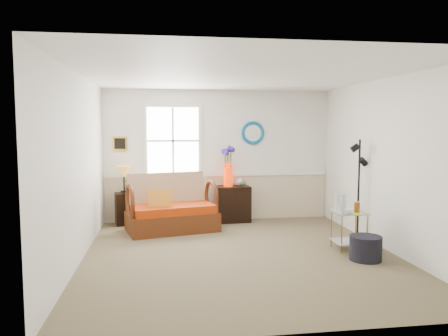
{
  "coord_description": "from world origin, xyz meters",
  "views": [
    {
      "loc": [
        -1.11,
        -6.15,
        1.86
      ],
      "look_at": [
        -0.15,
        0.61,
        1.22
      ],
      "focal_mm": 35.0,
      "sensor_mm": 36.0,
      "label": 1
    }
  ],
  "objects": [
    {
      "name": "throw_pillow",
      "position": [
        -1.16,
        1.54,
        0.55
      ],
      "size": [
        0.44,
        0.15,
        0.43
      ],
      "primitive_type": null,
      "rotation": [
        0.0,
        0.0,
        0.09
      ],
      "color": "#BD5C07",
      "rests_on": "loveseat"
    },
    {
      "name": "tabletop_items",
      "position": [
        1.64,
        -0.04,
        0.73
      ],
      "size": [
        0.46,
        0.46,
        0.26
      ],
      "primitive_type": null,
      "rotation": [
        0.0,
        0.0,
        -0.04
      ],
      "color": "silver",
      "rests_on": "side_table"
    },
    {
      "name": "loveseat",
      "position": [
        -0.95,
        1.65,
        0.51
      ],
      "size": [
        1.73,
        1.24,
        1.02
      ],
      "primitive_type": null,
      "rotation": [
        0.0,
        0.0,
        0.24
      ],
      "color": "#532214",
      "rests_on": "floor"
    },
    {
      "name": "window",
      "position": [
        -0.9,
        2.47,
        1.6
      ],
      "size": [
        1.14,
        0.06,
        1.44
      ],
      "primitive_type": null,
      "color": "white",
      "rests_on": "walls"
    },
    {
      "name": "potted_plant",
      "position": [
        -1.71,
        2.34,
        0.74
      ],
      "size": [
        0.39,
        0.41,
        0.26
      ],
      "primitive_type": "imported",
      "rotation": [
        0.0,
        0.0,
        0.33
      ],
      "color": "#446F2E",
      "rests_on": "lamp_stand"
    },
    {
      "name": "ceiling",
      "position": [
        0.0,
        0.0,
        2.6
      ],
      "size": [
        4.5,
        5.0,
        0.01
      ],
      "primitive_type": "cube",
      "color": "white",
      "rests_on": "walls"
    },
    {
      "name": "floor",
      "position": [
        0.0,
        0.0,
        0.0
      ],
      "size": [
        4.5,
        5.0,
        0.01
      ],
      "primitive_type": "cube",
      "color": "brown",
      "rests_on": "ground"
    },
    {
      "name": "chair_rail",
      "position": [
        0.0,
        2.47,
        0.92
      ],
      "size": [
        4.46,
        0.04,
        0.06
      ],
      "primitive_type": "cube",
      "color": "white",
      "rests_on": "walls"
    },
    {
      "name": "lamp_stand",
      "position": [
        -1.84,
        2.3,
        0.31
      ],
      "size": [
        0.41,
        0.41,
        0.61
      ],
      "primitive_type": null,
      "rotation": [
        0.0,
        0.0,
        0.2
      ],
      "color": "black",
      "rests_on": "floor"
    },
    {
      "name": "picture",
      "position": [
        -1.92,
        2.48,
        1.55
      ],
      "size": [
        0.28,
        0.03,
        0.28
      ],
      "primitive_type": "cube",
      "color": "gold",
      "rests_on": "walls"
    },
    {
      "name": "walls",
      "position": [
        0.0,
        0.0,
        1.3
      ],
      "size": [
        4.51,
        5.01,
        2.6
      ],
      "color": "white",
      "rests_on": "floor"
    },
    {
      "name": "ottoman",
      "position": [
        1.7,
        -0.5,
        0.17
      ],
      "size": [
        0.51,
        0.51,
        0.34
      ],
      "primitive_type": "cylinder",
      "rotation": [
        0.0,
        0.0,
        0.14
      ],
      "color": "black",
      "rests_on": "floor"
    },
    {
      "name": "side_table",
      "position": [
        1.68,
        0.01,
        0.3
      ],
      "size": [
        0.47,
        0.47,
        0.59
      ],
      "primitive_type": null,
      "rotation": [
        0.0,
        0.0,
        -0.01
      ],
      "color": "gold",
      "rests_on": "floor"
    },
    {
      "name": "cabinet",
      "position": [
        0.26,
        2.26,
        0.35
      ],
      "size": [
        0.69,
        0.47,
        0.71
      ],
      "primitive_type": null,
      "rotation": [
        0.0,
        0.0,
        0.07
      ],
      "color": "black",
      "rests_on": "floor"
    },
    {
      "name": "floor_lamp",
      "position": [
        2.1,
        0.61,
        0.83
      ],
      "size": [
        0.28,
        0.28,
        1.67
      ],
      "primitive_type": null,
      "rotation": [
        0.0,
        0.0,
        -0.18
      ],
      "color": "black",
      "rests_on": "floor"
    },
    {
      "name": "wainscot",
      "position": [
        0.0,
        2.48,
        0.45
      ],
      "size": [
        4.46,
        0.02,
        0.9
      ],
      "primitive_type": "cube",
      "color": "#CAB693",
      "rests_on": "walls"
    },
    {
      "name": "mirror",
      "position": [
        0.7,
        2.48,
        1.75
      ],
      "size": [
        0.47,
        0.07,
        0.47
      ],
      "primitive_type": "torus",
      "rotation": [
        1.57,
        0.0,
        0.0
      ],
      "color": "#0E6EA2",
      "rests_on": "walls"
    },
    {
      "name": "flower_vase",
      "position": [
        0.16,
        2.26,
        1.09
      ],
      "size": [
        0.26,
        0.26,
        0.77
      ],
      "primitive_type": null,
      "rotation": [
        0.0,
        0.0,
        0.17
      ],
      "color": "#EF2A01",
      "rests_on": "cabinet"
    },
    {
      "name": "table_lamp",
      "position": [
        -1.84,
        2.31,
        0.87
      ],
      "size": [
        0.31,
        0.31,
        0.52
      ],
      "primitive_type": null,
      "rotation": [
        0.0,
        0.0,
        -0.08
      ],
      "color": "gold",
      "rests_on": "lamp_stand"
    }
  ]
}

